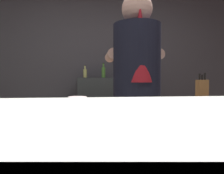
% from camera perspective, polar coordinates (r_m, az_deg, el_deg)
% --- Properties ---
extents(wall_back, '(5.20, 0.10, 2.70)m').
position_cam_1_polar(wall_back, '(3.44, -3.24, 6.19)').
color(wall_back, '#48494F').
rests_on(wall_back, ground).
extents(prep_counter, '(2.10, 0.60, 0.90)m').
position_cam_1_polar(prep_counter, '(2.16, 8.87, -15.66)').
color(prep_counter, brown).
rests_on(prep_counter, ground).
extents(back_shelf, '(0.90, 0.36, 1.13)m').
position_cam_1_polar(back_shelf, '(3.21, -0.82, -7.61)').
color(back_shelf, '#323B3D').
rests_on(back_shelf, ground).
extents(bartender, '(0.43, 0.51, 1.72)m').
position_cam_1_polar(bartender, '(1.57, 6.58, -1.94)').
color(bartender, '#363438').
rests_on(bartender, ground).
extents(knife_block, '(0.10, 0.08, 0.27)m').
position_cam_1_polar(knife_block, '(2.35, 22.65, -0.55)').
color(knife_block, olive).
rests_on(knife_block, prep_counter).
extents(mixing_bowl, '(0.17, 0.17, 0.05)m').
position_cam_1_polar(mixing_bowl, '(1.99, -9.07, -3.20)').
color(mixing_bowl, silver).
rests_on(mixing_bowl, prep_counter).
extents(chefs_knife, '(0.24, 0.07, 0.01)m').
position_cam_1_polar(chefs_knife, '(2.04, 11.65, -3.65)').
color(chefs_knife, silver).
rests_on(chefs_knife, prep_counter).
extents(bottle_soy, '(0.05, 0.05, 0.21)m').
position_cam_1_polar(bottle_soy, '(3.07, -2.27, 4.01)').
color(bottle_soy, '#498635').
rests_on(bottle_soy, back_shelf).
extents(bottle_hot_sauce, '(0.05, 0.05, 0.18)m').
position_cam_1_polar(bottle_hot_sauce, '(3.14, -7.12, 3.72)').
color(bottle_hot_sauce, '#CED676').
rests_on(bottle_hot_sauce, back_shelf).
extents(bottle_olive_oil, '(0.07, 0.07, 0.21)m').
position_cam_1_polar(bottle_olive_oil, '(3.17, 5.08, 3.98)').
color(bottle_olive_oil, '#4B853D').
rests_on(bottle_olive_oil, back_shelf).
extents(bottle_vinegar, '(0.07, 0.07, 0.26)m').
position_cam_1_polar(bottle_vinegar, '(3.30, 3.39, 4.25)').
color(bottle_vinegar, black).
rests_on(bottle_vinegar, back_shelf).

